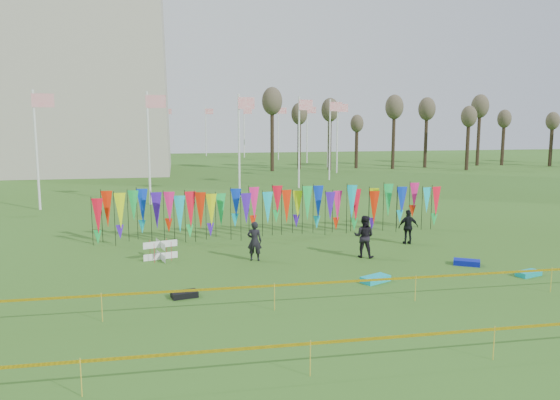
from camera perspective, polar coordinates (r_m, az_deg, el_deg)
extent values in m
plane|color=#305618|center=(20.35, 3.49, -8.97)|extent=(160.00, 160.00, 0.00)
cylinder|color=silver|center=(69.44, 5.03, 6.72)|extent=(0.16, 0.16, 8.00)
plane|color=red|center=(69.58, 5.55, 9.43)|extent=(1.40, 0.00, 1.40)
cylinder|color=silver|center=(76.21, 2.85, 6.90)|extent=(0.16, 0.16, 8.00)
plane|color=red|center=(76.33, 3.31, 9.37)|extent=(1.40, 0.00, 1.40)
cylinder|color=silver|center=(82.23, -0.17, 7.02)|extent=(0.16, 0.16, 8.00)
plane|color=red|center=(82.32, 0.24, 9.32)|extent=(1.40, 0.00, 1.40)
cylinder|color=silver|center=(87.28, -3.77, 7.09)|extent=(0.16, 0.16, 8.00)
plane|color=red|center=(87.34, -3.40, 9.26)|extent=(1.40, 0.00, 1.40)
cylinder|color=silver|center=(91.21, -7.76, 7.09)|extent=(0.16, 0.16, 8.00)
plane|color=red|center=(91.23, -7.42, 9.17)|extent=(1.40, 0.00, 1.40)
cylinder|color=silver|center=(93.90, -12.00, 7.02)|extent=(0.16, 0.16, 8.00)
plane|color=red|center=(93.87, -11.69, 9.04)|extent=(1.40, 0.00, 1.40)
cylinder|color=silver|center=(95.28, -16.38, 6.88)|extent=(0.16, 0.16, 8.00)
plane|color=red|center=(95.21, -16.10, 8.88)|extent=(1.40, 0.00, 1.40)
cylinder|color=silver|center=(95.31, -20.80, 6.68)|extent=(0.16, 0.16, 8.00)
plane|color=red|center=(95.19, -20.55, 8.68)|extent=(1.40, 0.00, 1.40)
cylinder|color=silver|center=(93.99, -25.18, 6.41)|extent=(0.16, 0.16, 8.00)
plane|color=red|center=(93.83, -24.94, 8.44)|extent=(1.40, 0.00, 1.40)
cylinder|color=silver|center=(39.94, -24.10, 4.74)|extent=(0.16, 0.16, 8.00)
plane|color=red|center=(39.77, -23.54, 9.52)|extent=(1.40, 0.00, 1.40)
cylinder|color=silver|center=(39.87, -13.56, 5.23)|extent=(0.16, 0.16, 8.00)
plane|color=red|center=(39.81, -12.86, 10.01)|extent=(1.40, 0.00, 1.40)
cylinder|color=silver|center=(42.88, -4.30, 5.66)|extent=(0.16, 0.16, 8.00)
plane|color=red|center=(42.92, -3.54, 10.07)|extent=(1.40, 0.00, 1.40)
cylinder|color=silver|center=(48.24, 2.00, 5.99)|extent=(0.16, 0.16, 8.00)
plane|color=red|center=(48.34, 2.72, 9.90)|extent=(1.40, 0.00, 1.40)
cylinder|color=silver|center=(54.96, 5.22, 6.26)|extent=(0.16, 0.16, 8.00)
plane|color=red|center=(55.10, 5.87, 9.69)|extent=(1.40, 0.00, 1.40)
cylinder|color=silver|center=(62.22, 6.00, 6.51)|extent=(0.16, 0.16, 8.00)
plane|color=red|center=(62.37, 6.58, 9.53)|extent=(1.40, 0.00, 1.40)
cylinder|color=black|center=(28.33, -19.08, -1.86)|extent=(0.03, 0.03, 2.49)
cone|color=#FF0E27|center=(28.23, -18.55, -1.12)|extent=(0.64, 0.64, 1.60)
cylinder|color=black|center=(28.25, -17.95, -1.83)|extent=(0.03, 0.03, 2.49)
cone|color=red|center=(28.15, -17.42, -1.09)|extent=(0.64, 0.64, 1.60)
cylinder|color=black|center=(28.18, -16.81, -1.80)|extent=(0.03, 0.03, 2.49)
cone|color=#DBFA0C|center=(28.09, -16.28, -1.06)|extent=(0.64, 0.64, 1.60)
cylinder|color=black|center=(28.13, -15.67, -1.77)|extent=(0.03, 0.03, 2.49)
cone|color=#16C74D|center=(28.04, -15.13, -1.03)|extent=(0.64, 0.64, 1.60)
cylinder|color=black|center=(28.08, -14.53, -1.75)|extent=(0.03, 0.03, 2.49)
cone|color=#0C38DB|center=(28.00, -13.99, -1.00)|extent=(0.64, 0.64, 1.60)
cylinder|color=black|center=(28.05, -13.39, -1.72)|extent=(0.03, 0.03, 2.49)
cone|color=#4114B7|center=(27.97, -12.84, -0.97)|extent=(0.64, 0.64, 1.60)
cylinder|color=black|center=(28.03, -12.24, -1.69)|extent=(0.03, 0.03, 2.49)
cone|color=#F51B79|center=(27.96, -11.69, -0.94)|extent=(0.64, 0.64, 1.60)
cylinder|color=black|center=(28.02, -11.09, -1.65)|extent=(0.03, 0.03, 2.49)
cone|color=#0EC1D7|center=(27.95, -10.53, -0.91)|extent=(0.64, 0.64, 1.60)
cylinder|color=black|center=(28.02, -9.94, -1.62)|extent=(0.03, 0.03, 2.49)
cone|color=#FF0E27|center=(27.96, -9.38, -0.87)|extent=(0.64, 0.64, 1.60)
cylinder|color=black|center=(28.03, -8.79, -1.59)|extent=(0.03, 0.03, 2.49)
cone|color=red|center=(27.98, -8.23, -0.84)|extent=(0.64, 0.64, 1.60)
cylinder|color=black|center=(28.05, -7.64, -1.56)|extent=(0.03, 0.03, 2.49)
cone|color=#DBFA0C|center=(28.01, -7.08, -0.81)|extent=(0.64, 0.64, 1.60)
cylinder|color=black|center=(28.08, -6.49, -1.52)|extent=(0.03, 0.03, 2.49)
cone|color=#16C74D|center=(28.05, -5.93, -0.78)|extent=(0.64, 0.64, 1.60)
cylinder|color=black|center=(28.13, -5.35, -1.49)|extent=(0.03, 0.03, 2.49)
cone|color=#0C38DB|center=(28.10, -4.79, -0.74)|extent=(0.64, 0.64, 1.60)
cylinder|color=black|center=(28.19, -4.21, -1.46)|extent=(0.03, 0.03, 2.49)
cone|color=#4114B7|center=(28.16, -3.65, -0.71)|extent=(0.64, 0.64, 1.60)
cylinder|color=black|center=(28.25, -3.08, -1.42)|extent=(0.03, 0.03, 2.49)
cone|color=#F51B79|center=(28.23, -2.52, -0.68)|extent=(0.64, 0.64, 1.60)
cylinder|color=black|center=(28.33, -1.95, -1.39)|extent=(0.03, 0.03, 2.49)
cone|color=#0EC1D7|center=(28.32, -1.39, -0.64)|extent=(0.64, 0.64, 1.60)
cylinder|color=black|center=(28.42, -0.83, -1.35)|extent=(0.03, 0.03, 2.49)
cone|color=#FF0E27|center=(28.41, -0.27, -0.61)|extent=(0.64, 0.64, 1.60)
cylinder|color=black|center=(28.52, 0.29, -1.31)|extent=(0.03, 0.03, 2.49)
cone|color=red|center=(28.52, 0.84, -0.58)|extent=(0.64, 0.64, 1.60)
cylinder|color=black|center=(28.64, 1.39, -1.28)|extent=(0.03, 0.03, 2.49)
cone|color=#DBFA0C|center=(28.64, 1.94, -0.54)|extent=(0.64, 0.64, 1.60)
cylinder|color=black|center=(28.76, 2.49, -1.24)|extent=(0.03, 0.03, 2.49)
cone|color=#16C74D|center=(28.76, 3.03, -0.51)|extent=(0.64, 0.64, 1.60)
cylinder|color=black|center=(28.89, 3.57, -1.21)|extent=(0.03, 0.03, 2.49)
cone|color=#0C38DB|center=(28.90, 4.12, -0.48)|extent=(0.64, 0.64, 1.60)
cylinder|color=black|center=(29.03, 4.65, -1.17)|extent=(0.03, 0.03, 2.49)
cone|color=#4114B7|center=(29.05, 5.19, -0.44)|extent=(0.64, 0.64, 1.60)
cylinder|color=black|center=(29.18, 5.71, -1.13)|extent=(0.03, 0.03, 2.49)
cone|color=#F51B79|center=(29.21, 6.25, -0.41)|extent=(0.64, 0.64, 1.60)
cylinder|color=black|center=(29.35, 6.77, -1.10)|extent=(0.03, 0.03, 2.49)
cone|color=#0EC1D7|center=(29.37, 7.30, -0.38)|extent=(0.64, 0.64, 1.60)
cylinder|color=black|center=(29.52, 7.81, -1.06)|extent=(0.03, 0.03, 2.49)
cone|color=#FF0E27|center=(29.55, 8.34, -0.35)|extent=(0.64, 0.64, 1.60)
cylinder|color=black|center=(29.70, 8.84, -1.02)|extent=(0.03, 0.03, 2.49)
cone|color=red|center=(29.74, 9.36, -0.32)|extent=(0.64, 0.64, 1.60)
cylinder|color=black|center=(29.89, 9.86, -0.99)|extent=(0.03, 0.03, 2.49)
cone|color=#DBFA0C|center=(29.94, 10.38, -0.28)|extent=(0.64, 0.64, 1.60)
cylinder|color=black|center=(30.09, 10.86, -0.95)|extent=(0.03, 0.03, 2.49)
cone|color=#16C74D|center=(30.14, 11.37, -0.25)|extent=(0.64, 0.64, 1.60)
cylinder|color=black|center=(30.30, 11.85, -0.92)|extent=(0.03, 0.03, 2.49)
cone|color=#0C38DB|center=(30.36, 12.36, -0.22)|extent=(0.64, 0.64, 1.60)
cylinder|color=black|center=(30.52, 12.82, -0.88)|extent=(0.03, 0.03, 2.49)
cone|color=#4114B7|center=(30.58, 13.33, -0.19)|extent=(0.64, 0.64, 1.60)
cylinder|color=black|center=(30.75, 13.79, -0.85)|extent=(0.03, 0.03, 2.49)
cone|color=#F51B79|center=(30.81, 14.28, -0.16)|extent=(0.64, 0.64, 1.60)
cylinder|color=black|center=(30.99, 14.73, -0.81)|extent=(0.03, 0.03, 2.49)
cone|color=#0EC1D7|center=(31.05, 15.22, -0.13)|extent=(0.64, 0.64, 1.60)
cylinder|color=black|center=(31.23, 15.66, -0.78)|extent=(0.03, 0.03, 2.49)
cone|color=#FF0E27|center=(31.30, 16.15, -0.10)|extent=(0.64, 0.64, 1.60)
cube|color=yellow|center=(18.04, 5.28, -8.57)|extent=(26.00, 0.01, 0.08)
cylinder|color=gold|center=(17.64, -17.58, -10.61)|extent=(0.02, 0.02, 0.90)
cylinder|color=gold|center=(17.72, -1.06, -10.10)|extent=(0.02, 0.02, 0.90)
cylinder|color=gold|center=(19.16, 14.03, -8.92)|extent=(0.02, 0.02, 0.90)
cylinder|color=gold|center=(21.68, 26.23, -7.51)|extent=(0.02, 0.02, 0.90)
cube|color=yellow|center=(13.91, 10.69, -13.97)|extent=(26.00, 0.01, 0.08)
cylinder|color=gold|center=(13.38, -19.99, -17.01)|extent=(0.02, 0.02, 0.90)
cylinder|color=gold|center=(13.50, 2.38, -16.26)|extent=(0.02, 0.02, 0.90)
cylinder|color=gold|center=(15.34, 21.45, -13.73)|extent=(0.02, 0.02, 0.90)
cylinder|color=#332819|center=(63.80, -0.97, 5.88)|extent=(0.44, 0.44, 6.40)
ellipsoid|color=brown|center=(63.74, -0.97, 8.90)|extent=(1.92, 1.92, 2.56)
cylinder|color=#332819|center=(64.60, 2.55, 5.90)|extent=(0.44, 0.44, 6.40)
ellipsoid|color=brown|center=(64.53, 2.57, 8.89)|extent=(1.92, 1.92, 2.56)
cylinder|color=#332819|center=(65.63, 5.97, 5.91)|extent=(0.44, 0.44, 6.40)
ellipsoid|color=brown|center=(65.57, 6.02, 8.84)|extent=(1.92, 1.92, 2.56)
cylinder|color=#332819|center=(66.89, 9.27, 5.89)|extent=(0.44, 0.44, 6.40)
ellipsoid|color=brown|center=(66.83, 9.34, 8.77)|extent=(1.92, 1.92, 2.56)
cylinder|color=#332819|center=(68.35, 12.44, 5.86)|extent=(0.44, 0.44, 6.40)
ellipsoid|color=brown|center=(68.29, 12.53, 8.67)|extent=(1.92, 1.92, 2.56)
cylinder|color=#332819|center=(70.02, 15.47, 5.81)|extent=(0.44, 0.44, 6.40)
ellipsoid|color=brown|center=(69.96, 15.58, 8.56)|extent=(1.92, 1.92, 2.56)
cylinder|color=#332819|center=(71.87, 18.35, 5.74)|extent=(0.44, 0.44, 6.40)
ellipsoid|color=brown|center=(71.81, 18.48, 8.42)|extent=(1.92, 1.92, 2.56)
cylinder|color=#332819|center=(73.89, 21.08, 5.67)|extent=(0.44, 0.44, 6.40)
ellipsoid|color=brown|center=(73.83, 21.22, 8.28)|extent=(1.92, 1.92, 2.56)
cylinder|color=#332819|center=(76.07, 23.65, 5.59)|extent=(0.44, 0.44, 6.40)
ellipsoid|color=brown|center=(76.01, 23.80, 8.12)|extent=(1.92, 1.92, 2.56)
cylinder|color=#332819|center=(78.39, 26.08, 5.51)|extent=(0.44, 0.44, 6.40)
ellipsoid|color=brown|center=(78.33, 26.24, 7.96)|extent=(1.92, 1.92, 2.56)
cylinder|color=red|center=(24.07, -13.28, -5.38)|extent=(0.02, 0.02, 0.85)
cylinder|color=red|center=(24.05, -11.50, -5.34)|extent=(0.02, 0.02, 0.85)
cylinder|color=red|center=(24.79, -13.21, -4.97)|extent=(0.02, 0.02, 0.85)
cylinder|color=red|center=(24.77, -11.48, -4.93)|extent=(0.02, 0.02, 0.85)
imported|color=black|center=(23.66, -2.68, -4.31)|extent=(0.73, 0.61, 1.73)
imported|color=black|center=(24.47, 8.78, -3.78)|extent=(1.07, 0.94, 1.88)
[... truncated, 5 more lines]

